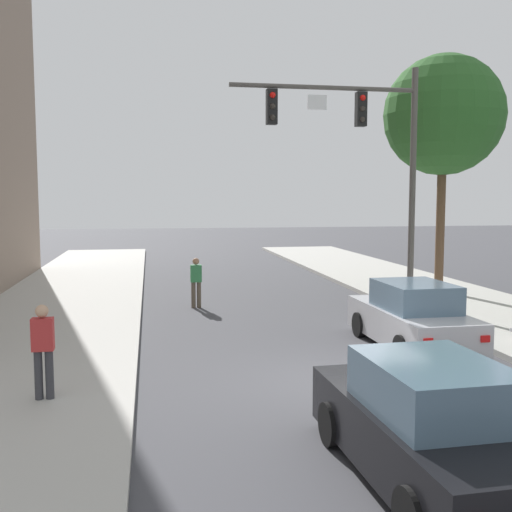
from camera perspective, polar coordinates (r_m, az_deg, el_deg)
name	(u,v)px	position (r m, az deg, el deg)	size (l,w,h in m)	color
ground_plane	(345,383)	(12.06, 8.45, -11.84)	(120.00, 120.00, 0.00)	#424247
traffic_signal_mast	(364,142)	(19.36, 10.18, 10.57)	(6.00, 0.38, 7.50)	#514C47
car_lead_silver	(412,318)	(14.89, 14.61, -5.74)	(1.88, 4.26, 1.60)	#B7B7BC
car_following_black	(428,427)	(8.12, 16.02, -15.37)	(1.93, 4.28, 1.60)	black
pedestrian_sidewalk_left_walker	(43,347)	(10.96, -19.56, -8.13)	(0.36, 0.22, 1.64)	#333338
pedestrian_crossing_road	(196,280)	(19.69, -5.71, -2.29)	(0.36, 0.22, 1.64)	brown
street_tree_second	(444,116)	(23.19, 17.38, 12.58)	(4.31, 4.31, 8.55)	brown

